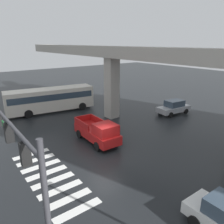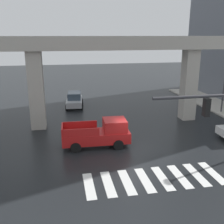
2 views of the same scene
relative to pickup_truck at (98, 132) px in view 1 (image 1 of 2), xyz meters
The scene contains 7 objects.
ground_plane 2.79m from the pickup_truck, 22.48° to the right, with size 120.00×120.00×0.00m, color black.
crosswalk_stripes 6.08m from the pickup_truck, 66.36° to the right, with size 8.25×2.80×0.01m.
elevated_overpass 8.26m from the pickup_truck, 65.07° to the left, with size 58.19×2.01×8.14m.
pickup_truck is the anchor object (origin of this frame).
city_bus 11.34m from the pickup_truck, behind, with size 4.05×11.05×2.99m.
sedan_silver 12.15m from the pickup_truck, 95.83° to the left, with size 2.27×4.45×1.72m.
traffic_signal_mast 11.39m from the pickup_truck, 49.19° to the right, with size 8.69×0.32×6.20m.
Camera 1 is at (12.52, -8.79, 8.56)m, focal length 35.11 mm.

